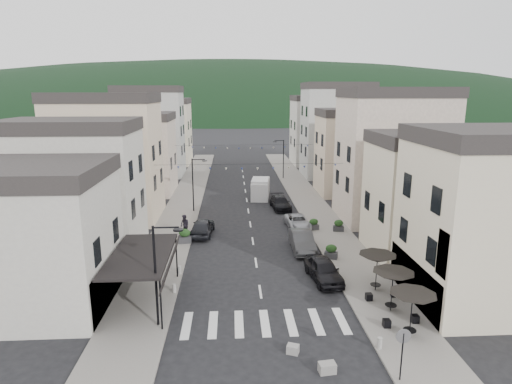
# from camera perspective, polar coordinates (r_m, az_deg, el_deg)

# --- Properties ---
(ground) EXTENTS (700.00, 700.00, 0.00)m
(ground) POSITION_cam_1_polar(r_m,az_deg,el_deg) (24.16, 1.59, -19.45)
(ground) COLOR black
(ground) RESTS_ON ground
(sidewalk_left) EXTENTS (4.00, 76.00, 0.12)m
(sidewalk_left) POSITION_cam_1_polar(r_m,az_deg,el_deg) (54.16, -9.24, -0.86)
(sidewalk_left) COLOR slate
(sidewalk_left) RESTS_ON ground
(sidewalk_right) EXTENTS (4.00, 76.00, 0.12)m
(sidewalk_right) POSITION_cam_1_polar(r_m,az_deg,el_deg) (54.66, 6.60, -0.65)
(sidewalk_right) COLOR slate
(sidewalk_right) RESTS_ON ground
(hill_backdrop) EXTENTS (640.00, 360.00, 70.00)m
(hill_backdrop) POSITION_cam_1_polar(r_m,az_deg,el_deg) (320.55, -3.03, 10.81)
(hill_backdrop) COLOR black
(hill_backdrop) RESTS_ON ground
(boutique_building) EXTENTS (12.00, 8.00, 8.00)m
(boutique_building) POSITION_cam_1_polar(r_m,az_deg,el_deg) (30.13, -30.33, -6.13)
(boutique_building) COLOR #B3ADA4
(boutique_building) RESTS_ON ground
(bistro_building) EXTENTS (10.00, 8.00, 10.00)m
(bistro_building) POSITION_cam_1_polar(r_m,az_deg,el_deg) (30.32, 29.46, -3.93)
(bistro_building) COLOR beige
(bistro_building) RESTS_ON ground
(boutique_awning) EXTENTS (3.77, 7.50, 3.28)m
(boutique_awning) POSITION_cam_1_polar(r_m,az_deg,el_deg) (27.69, -14.56, -8.25)
(boutique_awning) COLOR black
(boutique_awning) RESTS_ON ground
(buildings_row_left) EXTENTS (10.20, 54.16, 14.00)m
(buildings_row_left) POSITION_cam_1_polar(r_m,az_deg,el_deg) (59.80, -15.62, 6.05)
(buildings_row_left) COLOR #B3ADA4
(buildings_row_left) RESTS_ON ground
(buildings_row_right) EXTENTS (10.20, 54.16, 14.50)m
(buildings_row_right) POSITION_cam_1_polar(r_m,az_deg,el_deg) (59.54, 12.69, 6.38)
(buildings_row_right) COLOR beige
(buildings_row_right) RESTS_ON ground
(cafe_terrace) EXTENTS (2.50, 8.10, 2.53)m
(cafe_terrace) POSITION_cam_1_polar(r_m,az_deg,el_deg) (27.14, 17.81, -10.65)
(cafe_terrace) COLOR black
(cafe_terrace) RESTS_ON ground
(streetlamp_left_near) EXTENTS (1.70, 0.56, 6.00)m
(streetlamp_left_near) POSITION_cam_1_polar(r_m,az_deg,el_deg) (24.48, -12.67, -9.56)
(streetlamp_left_near) COLOR black
(streetlamp_left_near) RESTS_ON ground
(streetlamp_left_far) EXTENTS (1.70, 0.56, 6.00)m
(streetlamp_left_far) POSITION_cam_1_polar(r_m,az_deg,el_deg) (47.38, -8.10, 1.68)
(streetlamp_left_far) COLOR black
(streetlamp_left_far) RESTS_ON ground
(streetlamp_right_far) EXTENTS (1.70, 0.56, 6.00)m
(streetlamp_right_far) POSITION_cam_1_polar(r_m,az_deg,el_deg) (65.39, 3.44, 4.94)
(streetlamp_right_far) COLOR black
(streetlamp_right_far) RESTS_ON ground
(traffic_sign) EXTENTS (0.70, 0.07, 2.70)m
(traffic_sign) POSITION_cam_1_polar(r_m,az_deg,el_deg) (21.50, 18.98, -18.69)
(traffic_sign) COLOR black
(traffic_sign) RESTS_ON ground
(bollards) EXTENTS (11.66, 10.26, 0.60)m
(bollards) POSITION_cam_1_polar(r_m,az_deg,el_deg) (28.75, 0.65, -12.84)
(bollards) COLOR gray
(bollards) RESTS_ON ground
(bunting_near) EXTENTS (19.00, 0.28, 0.62)m
(bunting_near) POSITION_cam_1_polar(r_m,az_deg,el_deg) (42.95, -0.85, 3.28)
(bunting_near) COLOR black
(bunting_near) RESTS_ON ground
(bunting_far) EXTENTS (19.00, 0.28, 0.62)m
(bunting_far) POSITION_cam_1_polar(r_m,az_deg,el_deg) (58.77, -1.52, 5.95)
(bunting_far) COLOR black
(bunting_far) RESTS_ON ground
(parked_car_a) EXTENTS (2.41, 4.80, 1.57)m
(parked_car_a) POSITION_cam_1_polar(r_m,az_deg,el_deg) (31.10, 9.00, -10.18)
(parked_car_a) COLOR black
(parked_car_a) RESTS_ON ground
(parked_car_b) EXTENTS (1.73, 4.94, 1.63)m
(parked_car_b) POSITION_cam_1_polar(r_m,az_deg,el_deg) (36.41, 6.17, -6.50)
(parked_car_b) COLOR #353638
(parked_car_b) RESTS_ON ground
(parked_car_c) EXTENTS (2.39, 4.62, 1.24)m
(parked_car_c) POSITION_cam_1_polar(r_m,az_deg,el_deg) (42.26, 5.58, -3.97)
(parked_car_c) COLOR #9A9CA3
(parked_car_c) RESTS_ON ground
(parked_car_d) EXTENTS (2.38, 4.96, 1.39)m
(parked_car_d) POSITION_cam_1_polar(r_m,az_deg,el_deg) (48.89, 3.26, -1.46)
(parked_car_d) COLOR black
(parked_car_d) RESTS_ON ground
(parked_car_e) EXTENTS (2.27, 4.82, 1.59)m
(parked_car_e) POSITION_cam_1_polar(r_m,az_deg,el_deg) (40.24, -7.15, -4.63)
(parked_car_e) COLOR black
(parked_car_e) RESTS_ON ground
(delivery_van) EXTENTS (2.74, 5.49, 2.52)m
(delivery_van) POSITION_cam_1_polar(r_m,az_deg,el_deg) (53.90, 0.60, 0.53)
(delivery_van) COLOR silver
(delivery_van) RESTS_ON ground
(pedestrian_a) EXTENTS (0.72, 0.60, 1.68)m
(pedestrian_a) POSITION_cam_1_polar(r_m,az_deg,el_deg) (32.24, -15.58, -9.31)
(pedestrian_a) COLOR black
(pedestrian_a) RESTS_ON sidewalk_left
(pedestrian_b) EXTENTS (1.16, 1.16, 1.89)m
(pedestrian_b) POSITION_cam_1_polar(r_m,az_deg,el_deg) (40.16, -9.49, -4.34)
(pedestrian_b) COLOR black
(pedestrian_b) RESTS_ON sidewalk_left
(concrete_block_a) EXTENTS (0.85, 0.59, 0.50)m
(concrete_block_a) POSITION_cam_1_polar(r_m,az_deg,el_deg) (22.22, 9.47, -22.12)
(concrete_block_a) COLOR gray
(concrete_block_a) RESTS_ON ground
(concrete_block_b) EXTENTS (0.72, 0.64, 0.45)m
(concrete_block_b) POSITION_cam_1_polar(r_m,az_deg,el_deg) (23.33, 4.94, -20.15)
(concrete_block_b) COLOR gray
(concrete_block_b) RESTS_ON ground
(planter_la) EXTENTS (1.26, 1.00, 1.24)m
(planter_la) POSITION_cam_1_polar(r_m,az_deg,el_deg) (33.81, -14.06, -8.58)
(planter_la) COLOR #323235
(planter_la) RESTS_ON sidewalk_left
(planter_lb) EXTENTS (1.20, 0.74, 1.27)m
(planter_lb) POSITION_cam_1_polar(r_m,az_deg,el_deg) (38.15, -9.49, -5.81)
(planter_lb) COLOR #303033
(planter_lb) RESTS_ON sidewalk_left
(planter_ra) EXTENTS (1.16, 0.90, 1.15)m
(planter_ra) POSITION_cam_1_polar(r_m,az_deg,el_deg) (34.79, 9.98, -7.83)
(planter_ra) COLOR #2F2F31
(planter_ra) RESTS_ON sidewalk_right
(planter_rb) EXTENTS (1.06, 0.73, 1.08)m
(planter_rb) POSITION_cam_1_polar(r_m,az_deg,el_deg) (41.59, 7.69, -4.27)
(planter_rb) COLOR #323134
(planter_rb) RESTS_ON sidewalk_right
(planter_rc) EXTENTS (1.05, 0.67, 1.11)m
(planter_rc) POSITION_cam_1_polar(r_m,az_deg,el_deg) (41.50, 10.95, -4.42)
(planter_rc) COLOR #29292B
(planter_rc) RESTS_ON sidewalk_right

